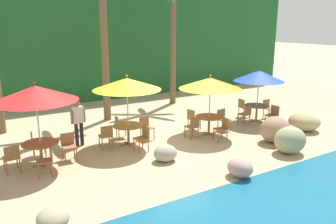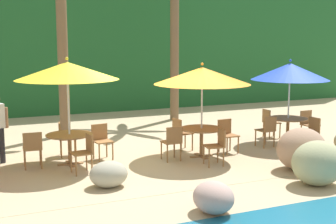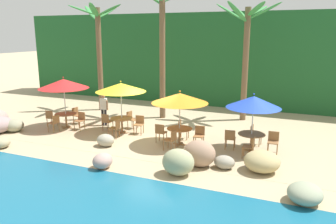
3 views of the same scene
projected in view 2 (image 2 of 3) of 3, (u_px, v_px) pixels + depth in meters
ground_plane at (145, 160)px, 11.39m from camera, size 120.00×120.00×0.00m
terrace_deck at (145, 159)px, 11.39m from camera, size 18.00×5.20×0.01m
foliage_backdrop at (68, 39)px, 19.08m from camera, size 28.00×2.40×6.00m
rock_seawall at (113, 176)px, 8.63m from camera, size 15.65×3.25×1.03m
umbrella_yellow at (67, 71)px, 10.58m from camera, size 2.39×2.39×2.55m
dining_table_yellow at (70, 139)px, 10.83m from camera, size 1.10×1.10×0.74m
chair_yellow_seaward at (101, 139)px, 11.37m from camera, size 0.48×0.48×0.87m
chair_yellow_inland at (64, 137)px, 11.63m from camera, size 0.48×0.48×0.87m
chair_yellow_left at (33, 147)px, 10.48m from camera, size 0.45×0.46×0.87m
chair_yellow_right at (85, 151)px, 10.15m from camera, size 0.46×0.46×0.87m
umbrella_orange at (202, 76)px, 11.35m from camera, size 2.41×2.41×2.39m
dining_table_orange at (201, 133)px, 11.57m from camera, size 1.10×1.10×0.74m
chair_orange_seaward at (227, 133)px, 12.06m from camera, size 0.46×0.46×0.87m
chair_orange_inland at (180, 132)px, 12.26m from camera, size 0.48×0.47×0.87m
chair_orange_left at (173, 141)px, 11.15m from camera, size 0.43×0.44×0.87m
chair_orange_right at (217, 144)px, 10.80m from camera, size 0.48×0.47×0.87m
umbrella_blue at (290, 72)px, 12.88m from camera, size 2.18×2.18×2.41m
dining_table_blue at (288, 122)px, 13.10m from camera, size 1.10×1.10×0.74m
chair_blue_seaward at (308, 123)px, 13.57m from camera, size 0.44×0.45×0.87m
chair_blue_inland at (269, 121)px, 13.89m from camera, size 0.46×0.45×0.87m
chair_blue_left at (267, 129)px, 12.63m from camera, size 0.46×0.47×0.87m
chair_blue_right at (311, 131)px, 12.39m from camera, size 0.44×0.43×0.87m
palm_tree_third at (175, 4)px, 16.56m from camera, size 3.47×3.30×6.29m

